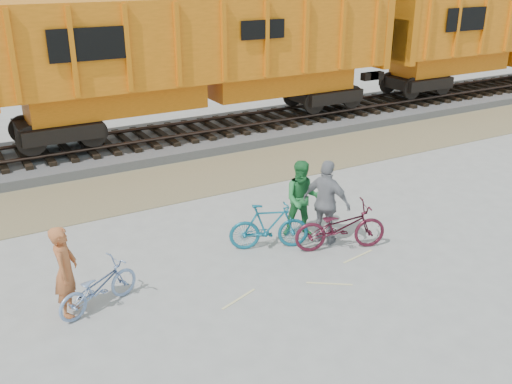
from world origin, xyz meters
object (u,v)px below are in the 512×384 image
hopper_car_right (501,29)px  person_man (303,199)px  hopper_car_center (204,53)px  person_solo (65,271)px  bicycle_maroon (340,227)px  bicycle_teal (269,226)px  bicycle_blue (98,287)px  person_woman (327,203)px

hopper_car_right → person_man: hopper_car_right is taller
hopper_car_center → hopper_car_right: (15.00, 0.00, 0.00)m
hopper_car_center → person_solo: bearing=-127.8°
hopper_car_center → person_man: (-1.37, -8.11, -2.11)m
bicycle_maroon → bicycle_teal: bearing=78.9°
hopper_car_center → bicycle_maroon: bearing=-96.5°
bicycle_teal → hopper_car_center: bearing=6.6°
bicycle_teal → person_man: 1.08m
bicycle_blue → person_solo: size_ratio=0.96×
hopper_car_right → bicycle_blue: bearing=-157.5°
bicycle_maroon → person_man: bearing=38.0°
bicycle_blue → hopper_car_center: bearing=-55.7°
hopper_car_right → person_man: 18.39m
bicycle_blue → bicycle_maroon: bicycle_maroon is taller
person_man → bicycle_blue: bearing=-145.0°
bicycle_teal → person_man: (1.00, 0.20, 0.37)m
hopper_car_right → person_woman: bearing=-151.7°
person_woman → person_man: bearing=-4.0°
person_solo → bicycle_teal: bearing=-59.4°
bicycle_teal → person_woman: (1.23, -0.39, 0.44)m
person_man → person_solo: bearing=-146.8°
hopper_car_right → person_solo: bearing=-158.2°
hopper_car_center → person_solo: hopper_car_center is taller
person_woman → bicycle_teal: bearing=47.1°
bicycle_maroon → person_solo: size_ratio=1.19×
person_man → person_woman: (0.23, -0.59, 0.07)m
hopper_car_center → bicycle_teal: size_ratio=8.02×
bicycle_teal → person_man: bearing=-56.1°
person_solo → person_man: 5.40m
bicycle_teal → bicycle_maroon: 1.55m
bicycle_maroon → person_woman: (-0.10, 0.40, 0.44)m
bicycle_maroon → person_woman: size_ratio=1.04×
person_woman → person_solo: bearing=64.5°
hopper_car_center → bicycle_teal: (-2.37, -8.31, -2.48)m
bicycle_maroon → person_solo: (-5.70, 0.42, 0.32)m
hopper_car_center → person_man: size_ratio=7.84×
bicycle_blue → person_solo: 0.66m
hopper_car_right → bicycle_maroon: (-16.04, -9.10, -2.48)m
hopper_car_right → bicycle_maroon: bearing=-150.4°
person_solo → person_man: bearing=-58.2°
hopper_car_right → bicycle_blue: hopper_car_right is taller
hopper_car_center → person_woman: (-1.14, -8.70, -2.04)m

